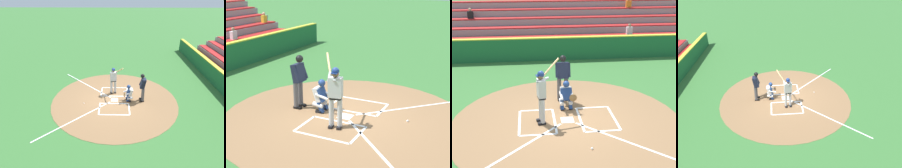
% 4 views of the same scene
% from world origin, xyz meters
% --- Properties ---
extents(ground_plane, '(120.00, 120.00, 0.00)m').
position_xyz_m(ground_plane, '(0.00, 0.00, 0.00)').
color(ground_plane, '#387033').
extents(dirt_circle, '(8.00, 8.00, 0.01)m').
position_xyz_m(dirt_circle, '(0.00, 0.00, 0.01)').
color(dirt_circle, olive).
rests_on(dirt_circle, ground).
extents(home_plate_and_chalk, '(7.93, 4.91, 0.01)m').
position_xyz_m(home_plate_and_chalk, '(0.00, 0.88, 0.01)').
color(home_plate_and_chalk, white).
rests_on(home_plate_and_chalk, dirt_circle).
extents(batter, '(0.86, 0.84, 2.13)m').
position_xyz_m(batter, '(0.87, 0.07, 1.10)').
color(batter, '#BCBCBC').
rests_on(batter, ground).
extents(catcher, '(0.62, 0.61, 1.13)m').
position_xyz_m(catcher, '(-0.08, -0.91, 0.59)').
color(catcher, black).
rests_on(catcher, ground).
extents(plate_umpire, '(0.59, 0.42, 1.86)m').
position_xyz_m(plate_umpire, '(-0.04, -1.76, 1.08)').
color(plate_umpire, '#4C4C51').
rests_on(plate_umpire, ground).
extents(baseball, '(0.07, 0.07, 0.07)m').
position_xyz_m(baseball, '(-0.48, 1.91, 0.04)').
color(baseball, white).
rests_on(baseball, ground).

